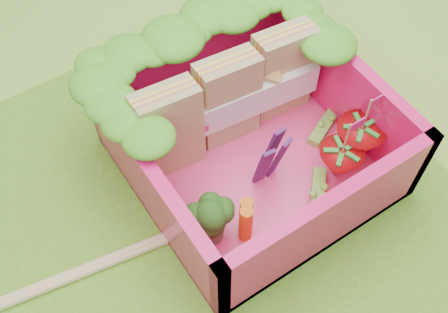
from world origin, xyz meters
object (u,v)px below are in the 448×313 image
strawberry_left (339,164)px  strawberry_right (357,142)px  chopsticks (28,293)px  bento_box (253,138)px  broccoli (212,219)px  sandwich_stack (228,100)px

strawberry_left → strawberry_right: bearing=15.4°
strawberry_right → chopsticks: strawberry_right is taller
bento_box → strawberry_right: strawberry_right is taller
bento_box → strawberry_left: bearing=-46.0°
strawberry_left → broccoli: bearing=174.4°
chopsticks → strawberry_left: bearing=-10.9°
strawberry_left → sandwich_stack: bearing=118.8°
sandwich_stack → strawberry_right: sandwich_stack is taller
broccoli → strawberry_left: strawberry_left is taller
bento_box → broccoli: size_ratio=4.22×
bento_box → strawberry_left: bento_box is taller
sandwich_stack → chopsticks: 1.44m
broccoli → strawberry_left: size_ratio=0.64×
broccoli → strawberry_right: strawberry_right is taller
bento_box → sandwich_stack: bearing=88.7°
sandwich_stack → strawberry_left: bearing=-61.2°
bento_box → strawberry_right: 0.59m
strawberry_right → chopsticks: size_ratio=0.21×
bento_box → broccoli: 0.52m
broccoli → strawberry_left: (0.77, -0.08, -0.05)m
sandwich_stack → strawberry_left: (0.33, -0.59, -0.16)m
strawberry_right → bento_box: bearing=149.4°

